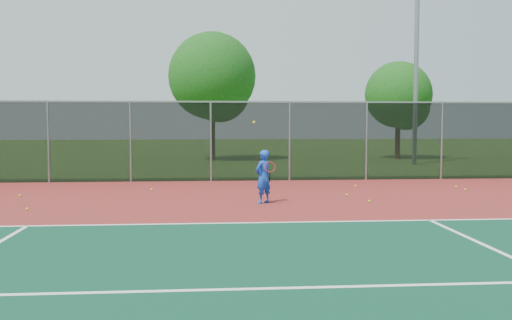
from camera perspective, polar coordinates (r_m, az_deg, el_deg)
The scene contains 15 objects.
ground at distance 10.32m, azimuth 12.73°, elevation -9.11°, with size 120.00×120.00×0.00m, color #315B1A.
court_apron at distance 12.20m, azimuth 9.91°, elevation -6.99°, with size 30.00×20.00×0.02m, color maroon.
fence_back at distance 21.82m, azimuth 3.36°, elevation 2.00°, with size 30.00×0.06×3.03m.
tennis_player at distance 15.79m, azimuth 0.74°, elevation -1.66°, with size 0.64×0.73×2.28m.
practice_ball_0 at distance 20.73m, azimuth 19.39°, elevation -2.51°, with size 0.07×0.07×0.07m, color #CEF01B.
practice_ball_1 at distance 19.92m, azimuth 20.21°, elevation -2.79°, with size 0.07×0.07×0.07m, color #CEF01B.
practice_ball_2 at distance 16.36m, azimuth 11.27°, elevation -4.05°, with size 0.07×0.07×0.07m, color #CEF01B.
practice_ball_3 at distance 17.61m, azimuth 9.07°, elevation -3.45°, with size 0.07×0.07×0.07m, color #CEF01B.
practice_ball_4 at distance 15.77m, azimuth -21.92°, elevation -4.57°, with size 0.07×0.07×0.07m, color #CEF01B.
practice_ball_5 at distance 20.01m, azimuth 9.91°, elevation -2.57°, with size 0.07×0.07×0.07m, color #CEF01B.
practice_ball_6 at distance 19.00m, azimuth -10.40°, elevation -2.92°, with size 0.07×0.07×0.07m, color #CEF01B.
practice_ball_7 at distance 18.65m, azimuth -22.53°, elevation -3.29°, with size 0.07×0.07×0.07m, color #CEF01B.
floodlight_n at distance 31.15m, azimuth 15.76°, elevation 11.29°, with size 0.90×0.40×11.19m.
tree_back_left at distance 33.01m, azimuth -4.23°, elevation 7.99°, with size 5.02×5.02×7.37m.
tree_back_mid at distance 35.23m, azimuth 14.23°, elevation 6.05°, with size 3.97×3.97×5.83m.
Camera 1 is at (-3.03, -9.59, 2.32)m, focal length 40.00 mm.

